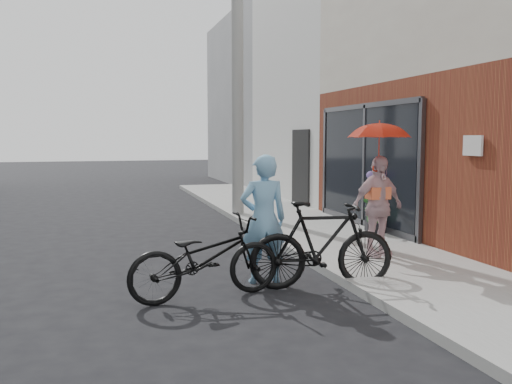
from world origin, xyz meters
name	(u,v)px	position (x,y,z in m)	size (l,w,h in m)	color
ground	(272,287)	(0.00, 0.00, 0.00)	(80.00, 80.00, 0.00)	black
sidewalk	(350,244)	(2.10, 2.00, 0.06)	(2.20, 24.00, 0.12)	gray
curb	(288,248)	(0.94, 2.00, 0.06)	(0.12, 24.00, 0.12)	#9E9E99
plaster_building	(399,88)	(7.20, 9.00, 3.50)	(8.00, 6.00, 7.00)	silver
east_building_far	(314,102)	(7.20, 16.00, 3.50)	(8.00, 8.00, 7.00)	gray
utility_pole	(237,71)	(1.10, 6.00, 3.50)	(0.28, 0.28, 7.00)	#9E9E99
officer	(264,219)	(-0.04, 0.26, 0.86)	(0.63, 0.41, 1.72)	#79B2D8
bike_left	(206,258)	(-0.93, -0.25, 0.50)	(0.66, 1.90, 1.00)	black
bike_right	(322,245)	(0.60, -0.21, 0.57)	(0.53, 1.89, 1.13)	black
kimono_woman	(378,206)	(1.95, 0.79, 0.89)	(0.91, 0.38, 1.55)	beige
parasol	(379,130)	(1.95, 0.79, 2.06)	(0.89, 0.89, 0.78)	red
planter	(375,227)	(3.00, 2.74, 0.21)	(0.36, 0.36, 0.19)	black
potted_plant	(376,205)	(3.00, 2.74, 0.63)	(0.58, 0.50, 0.65)	#306D2B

